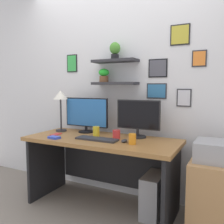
% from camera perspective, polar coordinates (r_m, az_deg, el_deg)
% --- Properties ---
extents(ground_plane, '(8.00, 8.00, 0.00)m').
position_cam_1_polar(ground_plane, '(2.80, -2.46, -21.38)').
color(ground_plane, gray).
extents(back_wall_assembly, '(4.40, 0.24, 2.70)m').
position_cam_1_polar(back_wall_assembly, '(2.88, 1.78, 7.31)').
color(back_wall_assembly, silver).
rests_on(back_wall_assembly, ground).
extents(desk, '(1.61, 0.68, 0.75)m').
position_cam_1_polar(desk, '(2.64, -1.92, -10.46)').
color(desk, '#9E6B38').
rests_on(desk, ground).
extents(monitor_left, '(0.56, 0.18, 0.41)m').
position_cam_1_polar(monitor_left, '(2.86, -6.07, -0.52)').
color(monitor_left, black).
rests_on(monitor_left, desk).
extents(monitor_right, '(0.48, 0.18, 0.40)m').
position_cam_1_polar(monitor_right, '(2.57, 6.18, -1.27)').
color(monitor_right, black).
rests_on(monitor_right, desk).
extents(keyboard, '(0.44, 0.14, 0.02)m').
position_cam_1_polar(keyboard, '(2.47, -3.65, -6.38)').
color(keyboard, '#2D2D33').
rests_on(keyboard, desk).
extents(computer_mouse, '(0.06, 0.09, 0.03)m').
position_cam_1_polar(computer_mouse, '(2.36, 2.92, -6.82)').
color(computer_mouse, '#2D2D33').
rests_on(computer_mouse, desk).
extents(desk_lamp, '(0.17, 0.17, 0.49)m').
position_cam_1_polar(desk_lamp, '(2.95, -12.06, 3.01)').
color(desk_lamp, '#2D2D33').
rests_on(desk_lamp, desk).
extents(cell_phone, '(0.08, 0.14, 0.01)m').
position_cam_1_polar(cell_phone, '(2.80, -13.13, -5.16)').
color(cell_phone, red).
rests_on(cell_phone, desk).
extents(coffee_mug, '(0.08, 0.08, 0.09)m').
position_cam_1_polar(coffee_mug, '(2.52, 1.04, -5.28)').
color(coffee_mug, red).
rests_on(coffee_mug, desk).
extents(pen_cup, '(0.07, 0.07, 0.10)m').
position_cam_1_polar(pen_cup, '(2.28, 4.83, -6.36)').
color(pen_cup, orange).
rests_on(pen_cup, desk).
extents(scissors_tray, '(0.13, 0.09, 0.02)m').
position_cam_1_polar(scissors_tray, '(2.60, -13.49, -5.86)').
color(scissors_tray, blue).
rests_on(scissors_tray, desk).
extents(water_cup, '(0.07, 0.07, 0.11)m').
position_cam_1_polar(water_cup, '(2.63, -3.75, -4.59)').
color(water_cup, yellow).
rests_on(water_cup, desk).
extents(drawer_cabinet, '(0.44, 0.50, 0.65)m').
position_cam_1_polar(drawer_cabinet, '(2.42, 23.41, -18.01)').
color(drawer_cabinet, tan).
rests_on(drawer_cabinet, ground).
extents(printer, '(0.38, 0.34, 0.17)m').
position_cam_1_polar(printer, '(2.28, 23.84, -8.53)').
color(printer, '#9E9EA3').
rests_on(printer, drawer_cabinet).
extents(computer_tower_right, '(0.18, 0.40, 0.42)m').
position_cam_1_polar(computer_tower_right, '(2.60, 9.85, -18.63)').
color(computer_tower_right, '#99999E').
rests_on(computer_tower_right, ground).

